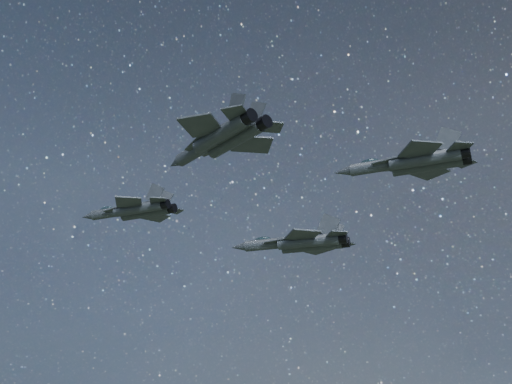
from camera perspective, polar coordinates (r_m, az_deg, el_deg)
The scene contains 4 objects.
jet_lead at distance 87.45m, azimuth -11.47°, elevation -1.70°, with size 16.35×11.10×4.11m.
jet_left at distance 89.29m, azimuth 4.24°, elevation -4.82°, with size 18.95×12.65×4.81m.
jet_right at distance 64.17m, azimuth -3.39°, elevation 5.11°, with size 17.39×11.92×4.36m.
jet_slot at distance 70.30m, azimuth 14.82°, elevation 2.78°, with size 16.37×11.10×4.12m.
Camera 1 is at (44.68, -58.29, 118.78)m, focal length 42.00 mm.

